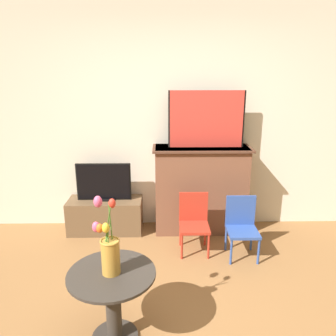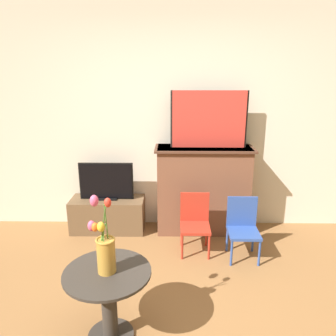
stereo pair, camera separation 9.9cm
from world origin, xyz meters
name	(u,v)px [view 1 (the left image)]	position (x,y,z in m)	size (l,w,h in m)	color
wall_back	(176,118)	(0.00, 2.13, 1.35)	(8.00, 0.06, 2.70)	beige
fireplace_mantel	(201,188)	(0.30, 1.91, 0.54)	(1.14, 0.42, 1.05)	brown
painting	(206,119)	(0.34, 1.91, 1.37)	(0.87, 0.03, 0.64)	black
tv_stand	(106,215)	(-0.86, 1.89, 0.20)	(0.88, 0.38, 0.40)	brown
tv_monitor	(104,182)	(-0.86, 1.90, 0.62)	(0.64, 0.12, 0.45)	black
chair_red	(194,220)	(0.17, 1.43, 0.35)	(0.31, 0.31, 0.63)	#B22D1E
chair_blue	(242,224)	(0.67, 1.32, 0.35)	(0.31, 0.31, 0.63)	#2D4C99
side_table	(113,296)	(-0.52, 0.18, 0.36)	(0.61, 0.61, 0.55)	#332D28
vase_tulips	(109,248)	(-0.53, 0.19, 0.74)	(0.18, 0.20, 0.53)	#B78433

